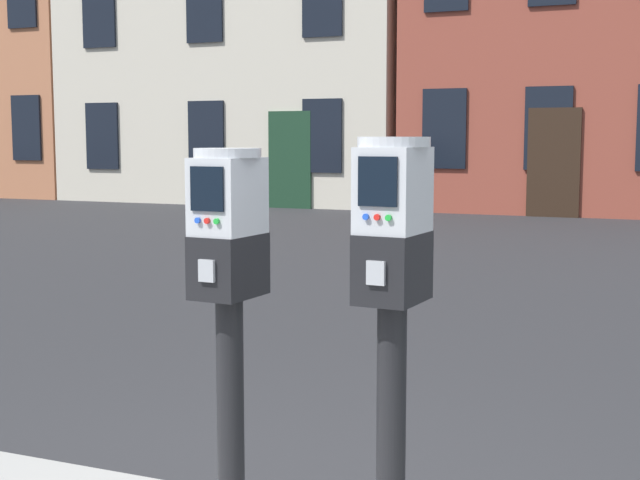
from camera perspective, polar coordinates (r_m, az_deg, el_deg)
parking_meter_near_kerb at (r=2.89m, az=-5.87°, el=-2.46°), size 0.23×0.26×1.35m
parking_meter_twin_adjacent at (r=2.67m, az=4.66°, el=-2.68°), size 0.23×0.26×1.39m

